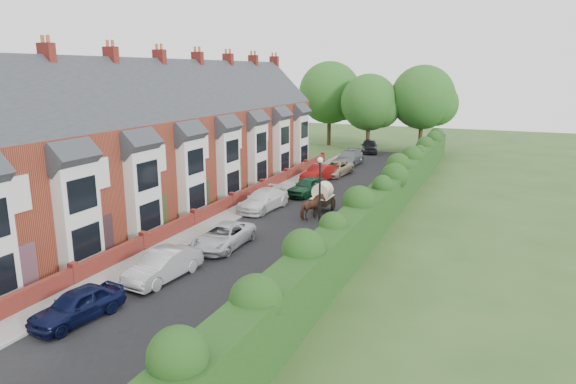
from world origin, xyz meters
name	(u,v)px	position (x,y,z in m)	size (l,w,h in m)	color
ground	(230,265)	(0.00, 0.00, 0.00)	(140.00, 140.00, 0.00)	#2D4C1E
road	(300,211)	(-0.50, 11.00, 0.01)	(6.00, 58.00, 0.02)	black
pavement_hedge_side	(356,216)	(3.60, 11.00, 0.06)	(2.20, 58.00, 0.12)	gray
pavement_house_side	(251,205)	(-4.35, 11.00, 0.06)	(1.70, 58.00, 0.12)	gray
kerb_hedge_side	(341,214)	(2.55, 11.00, 0.07)	(0.18, 58.00, 0.13)	#989993
kerb_house_side	(261,206)	(-3.55, 11.00, 0.07)	(0.18, 58.00, 0.13)	#989993
hedge	(384,196)	(5.40, 11.00, 1.60)	(2.10, 58.00, 2.85)	#173711
terrace_row	(166,142)	(-10.87, 9.98, 4.47)	(9.05, 40.50, 11.50)	maroon
garden_wall_row	(232,201)	(-5.35, 10.00, 0.46)	(0.35, 40.35, 1.10)	maroon
lamppost	(320,191)	(3.40, 4.00, 3.30)	(0.32, 0.32, 5.16)	black
tree_far_left	(372,104)	(-2.65, 40.08, 5.71)	(7.14, 6.80, 9.29)	#332316
tree_far_right	(426,99)	(3.39, 42.08, 6.31)	(7.98, 7.60, 10.31)	#332316
tree_far_back	(333,94)	(-8.59, 43.08, 6.62)	(8.40, 8.00, 10.82)	#332316
car_navy	(77,305)	(-2.59, -7.55, 0.65)	(1.54, 3.84, 1.31)	black
car_silver_a	(163,265)	(-1.97, -2.84, 0.71)	(1.49, 4.28, 1.41)	#A1A1A6
car_silver_b	(224,236)	(-1.63, 2.25, 0.64)	(2.13, 4.61, 1.28)	silver
car_white	(263,200)	(-3.00, 10.25, 0.71)	(2.00, 4.92, 1.43)	silver
car_green	(308,186)	(-1.60, 15.52, 0.72)	(1.70, 4.23, 1.44)	#0F341E
car_red	(319,173)	(-2.53, 20.91, 0.72)	(1.53, 4.38, 1.44)	maroon
car_beige	(335,168)	(-2.04, 23.87, 0.67)	(2.22, 4.82, 1.34)	tan
car_grey	(349,158)	(-2.31, 29.40, 0.77)	(2.15, 5.29, 1.54)	slate
car_black	(369,146)	(-2.44, 38.60, 0.80)	(1.90, 4.72, 1.61)	black
horse	(312,207)	(1.01, 9.38, 0.82)	(0.89, 1.95, 1.65)	#57301F
horse_cart	(323,195)	(1.01, 11.48, 1.19)	(1.31, 2.89, 2.08)	black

